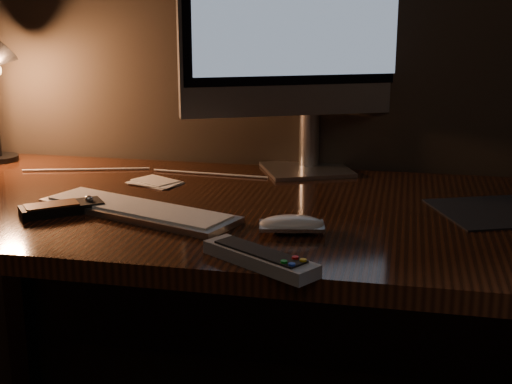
% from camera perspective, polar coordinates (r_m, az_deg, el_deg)
% --- Properties ---
extents(desk, '(1.60, 0.75, 0.75)m').
position_cam_1_polar(desk, '(1.61, -0.30, -4.81)').
color(desk, black).
rests_on(desk, ground).
extents(monitor, '(0.59, 0.29, 0.66)m').
position_cam_1_polar(monitor, '(1.75, 4.29, 14.20)').
color(monitor, silver).
rests_on(monitor, desk).
extents(keyboard, '(0.45, 0.26, 0.02)m').
position_cam_1_polar(keyboard, '(1.46, -9.47, -1.40)').
color(keyboard, silver).
rests_on(keyboard, desk).
extents(mousepad, '(0.34, 0.31, 0.00)m').
position_cam_1_polar(mousepad, '(1.54, 19.40, -1.45)').
color(mousepad, black).
rests_on(mousepad, desk).
extents(mouse, '(0.13, 0.08, 0.02)m').
position_cam_1_polar(mouse, '(1.32, 2.87, -2.79)').
color(mouse, white).
rests_on(mouse, desk).
extents(media_remote, '(0.16, 0.15, 0.03)m').
position_cam_1_polar(media_remote, '(1.49, -15.29, -1.24)').
color(media_remote, black).
rests_on(media_remote, desk).
extents(tv_remote, '(0.21, 0.16, 0.03)m').
position_cam_1_polar(tv_remote, '(1.16, 0.31, -5.29)').
color(tv_remote, gray).
rests_on(tv_remote, desk).
extents(papers, '(0.14, 0.12, 0.01)m').
position_cam_1_polar(papers, '(1.70, -8.10, 0.79)').
color(papers, white).
rests_on(papers, desk).
extents(cable, '(0.61, 0.05, 0.01)m').
position_cam_1_polar(cable, '(1.79, -8.81, 1.54)').
color(cable, white).
rests_on(cable, desk).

